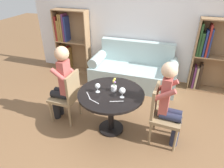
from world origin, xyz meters
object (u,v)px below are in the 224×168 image
object	(u,v)px
wine_glass_left	(98,86)
flower_vase	(114,87)
bookshelf_left	(69,42)
person_left	(62,82)
chair_right	(162,112)
wine_glass_right	(122,91)
bookshelf_right	(209,57)
chair_left	(68,95)
person_right	(170,103)
couch	(134,71)

from	to	relation	value
wine_glass_left	flower_vase	distance (m)	0.24
bookshelf_left	person_left	bearing A→B (deg)	-64.57
chair_right	wine_glass_right	bearing A→B (deg)	103.71
bookshelf_right	chair_right	bearing A→B (deg)	-111.43
bookshelf_right	chair_left	distance (m)	2.91
chair_left	bookshelf_right	bearing A→B (deg)	130.85
chair_right	person_right	distance (m)	0.21
bookshelf_left	person_left	xyz separation A→B (m)	(0.87, -1.83, -0.01)
bookshelf_left	bookshelf_right	bearing A→B (deg)	0.08
bookshelf_left	wine_glass_left	world-z (taller)	bookshelf_left
couch	person_left	xyz separation A→B (m)	(-0.84, -1.57, 0.41)
wine_glass_right	chair_right	bearing A→B (deg)	9.88
chair_left	bookshelf_left	bearing A→B (deg)	-151.10
person_right	wine_glass_left	bearing A→B (deg)	97.54
bookshelf_left	flower_vase	distance (m)	2.51
couch	bookshelf_right	world-z (taller)	bookshelf_right
chair_right	wine_glass_right	world-z (taller)	chair_right
person_left	chair_left	bearing A→B (deg)	88.95
wine_glass_left	person_left	bearing A→B (deg)	173.27
wine_glass_right	bookshelf_right	bearing A→B (deg)	56.26
wine_glass_left	wine_glass_right	world-z (taller)	wine_glass_right
person_left	person_right	distance (m)	1.69
wine_glass_right	flower_vase	world-z (taller)	flower_vase
bookshelf_right	couch	bearing A→B (deg)	-169.68
chair_left	wine_glass_right	world-z (taller)	chair_left
bookshelf_right	person_right	xyz separation A→B (m)	(-0.64, -1.85, -0.04)
chair_right	flower_vase	distance (m)	0.79
chair_right	person_left	bearing A→B (deg)	93.84
person_left	flower_vase	size ratio (longest dim) A/B	6.31
chair_left	person_right	world-z (taller)	person_right
wine_glass_right	bookshelf_left	bearing A→B (deg)	134.54
bookshelf_right	person_right	size ratio (longest dim) A/B	1.17
person_left	person_right	size ratio (longest dim) A/B	1.03
person_left	flower_vase	xyz separation A→B (m)	(0.87, 0.03, 0.06)
couch	person_left	world-z (taller)	person_left
couch	wine_glass_right	world-z (taller)	couch
couch	flower_vase	world-z (taller)	couch
bookshelf_left	bookshelf_right	xyz separation A→B (m)	(3.20, 0.00, -0.00)
wine_glass_left	flower_vase	bearing A→B (deg)	26.10
couch	wine_glass_left	distance (m)	1.73
bookshelf_right	flower_vase	xyz separation A→B (m)	(-1.46, -1.81, 0.05)
couch	chair_left	world-z (taller)	couch
flower_vase	bookshelf_right	bearing A→B (deg)	51.15
bookshelf_right	person_right	bearing A→B (deg)	-108.99
chair_right	wine_glass_right	xyz separation A→B (m)	(-0.57, -0.10, 0.31)
person_right	wine_glass_right	distance (m)	0.68
bookshelf_left	wine_glass_left	bearing A→B (deg)	-51.44
bookshelf_right	chair_left	size ratio (longest dim) A/B	1.66
bookshelf_right	person_right	distance (m)	1.95
couch	chair_right	size ratio (longest dim) A/B	2.07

